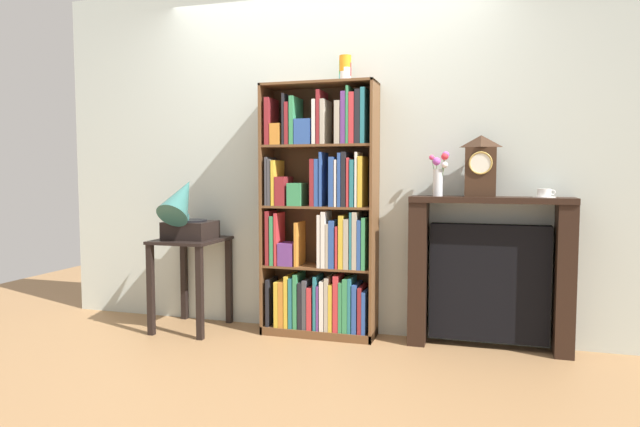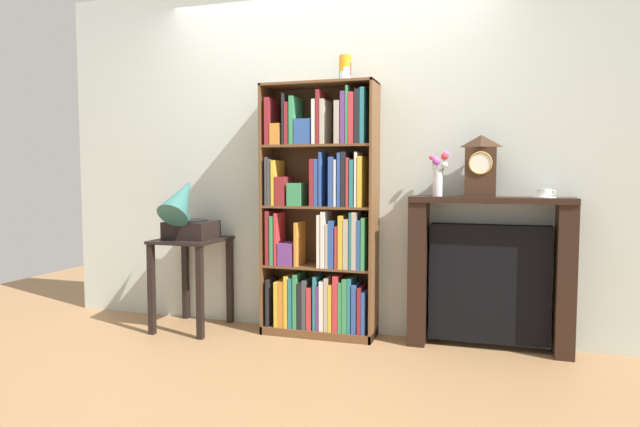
{
  "view_description": "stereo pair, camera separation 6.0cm",
  "coord_description": "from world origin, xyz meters",
  "px_view_note": "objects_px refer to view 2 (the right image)",
  "views": [
    {
      "loc": [
        1.15,
        -3.66,
        1.19
      ],
      "look_at": [
        0.01,
        0.16,
        0.9
      ],
      "focal_mm": 30.95,
      "sensor_mm": 36.0,
      "label": 1
    },
    {
      "loc": [
        1.2,
        -3.65,
        1.19
      ],
      "look_at": [
        0.01,
        0.16,
        0.9
      ],
      "focal_mm": 30.95,
      "sensor_mm": 36.0,
      "label": 2
    }
  ],
  "objects_px": {
    "cup_stack": "(345,69)",
    "side_table_left": "(192,262)",
    "mantel_clock": "(481,166)",
    "fireplace_mantel": "(489,274)",
    "flower_vase": "(439,174)",
    "bookshelf": "(322,224)",
    "teacup_with_saucer": "(545,194)",
    "gramophone": "(186,212)"
  },
  "relations": [
    {
      "from": "cup_stack",
      "to": "side_table_left",
      "type": "bearing_deg",
      "value": -174.41
    },
    {
      "from": "cup_stack",
      "to": "mantel_clock",
      "type": "relative_size",
      "value": 0.44
    },
    {
      "from": "side_table_left",
      "to": "fireplace_mantel",
      "type": "bearing_deg",
      "value": 4.35
    },
    {
      "from": "cup_stack",
      "to": "flower_vase",
      "type": "height_order",
      "value": "cup_stack"
    },
    {
      "from": "bookshelf",
      "to": "side_table_left",
      "type": "relative_size",
      "value": 2.64
    },
    {
      "from": "bookshelf",
      "to": "teacup_with_saucer",
      "type": "bearing_deg",
      "value": 1.0
    },
    {
      "from": "side_table_left",
      "to": "mantel_clock",
      "type": "distance_m",
      "value": 2.22
    },
    {
      "from": "bookshelf",
      "to": "cup_stack",
      "type": "relative_size",
      "value": 10.17
    },
    {
      "from": "side_table_left",
      "to": "bookshelf",
      "type": "bearing_deg",
      "value": 6.77
    },
    {
      "from": "bookshelf",
      "to": "fireplace_mantel",
      "type": "relative_size",
      "value": 1.72
    },
    {
      "from": "fireplace_mantel",
      "to": "teacup_with_saucer",
      "type": "bearing_deg",
      "value": -3.43
    },
    {
      "from": "side_table_left",
      "to": "gramophone",
      "type": "relative_size",
      "value": 1.33
    },
    {
      "from": "fireplace_mantel",
      "to": "flower_vase",
      "type": "bearing_deg",
      "value": -175.61
    },
    {
      "from": "bookshelf",
      "to": "gramophone",
      "type": "bearing_deg",
      "value": -169.14
    },
    {
      "from": "side_table_left",
      "to": "flower_vase",
      "type": "bearing_deg",
      "value": 4.34
    },
    {
      "from": "teacup_with_saucer",
      "to": "side_table_left",
      "type": "bearing_deg",
      "value": -176.68
    },
    {
      "from": "side_table_left",
      "to": "flower_vase",
      "type": "height_order",
      "value": "flower_vase"
    },
    {
      "from": "bookshelf",
      "to": "cup_stack",
      "type": "xyz_separation_m",
      "value": [
        0.17,
        -0.0,
        1.1
      ]
    },
    {
      "from": "cup_stack",
      "to": "fireplace_mantel",
      "type": "distance_m",
      "value": 1.73
    },
    {
      "from": "side_table_left",
      "to": "mantel_clock",
      "type": "relative_size",
      "value": 1.69
    },
    {
      "from": "cup_stack",
      "to": "gramophone",
      "type": "distance_m",
      "value": 1.56
    },
    {
      "from": "teacup_with_saucer",
      "to": "mantel_clock",
      "type": "bearing_deg",
      "value": -179.64
    },
    {
      "from": "flower_vase",
      "to": "cup_stack",
      "type": "bearing_deg",
      "value": -177.91
    },
    {
      "from": "gramophone",
      "to": "mantel_clock",
      "type": "bearing_deg",
      "value": 5.86
    },
    {
      "from": "fireplace_mantel",
      "to": "mantel_clock",
      "type": "relative_size",
      "value": 2.59
    },
    {
      "from": "fireplace_mantel",
      "to": "mantel_clock",
      "type": "height_order",
      "value": "mantel_clock"
    },
    {
      "from": "gramophone",
      "to": "fireplace_mantel",
      "type": "height_order",
      "value": "gramophone"
    },
    {
      "from": "fireplace_mantel",
      "to": "flower_vase",
      "type": "distance_m",
      "value": 0.76
    },
    {
      "from": "teacup_with_saucer",
      "to": "gramophone",
      "type": "bearing_deg",
      "value": -175.02
    },
    {
      "from": "bookshelf",
      "to": "gramophone",
      "type": "relative_size",
      "value": 3.52
    },
    {
      "from": "side_table_left",
      "to": "teacup_with_saucer",
      "type": "height_order",
      "value": "teacup_with_saucer"
    },
    {
      "from": "gramophone",
      "to": "side_table_left",
      "type": "bearing_deg",
      "value": 90.0
    },
    {
      "from": "mantel_clock",
      "to": "side_table_left",
      "type": "bearing_deg",
      "value": -176.12
    },
    {
      "from": "gramophone",
      "to": "bookshelf",
      "type": "bearing_deg",
      "value": 10.86
    },
    {
      "from": "side_table_left",
      "to": "fireplace_mantel",
      "type": "height_order",
      "value": "fireplace_mantel"
    },
    {
      "from": "fireplace_mantel",
      "to": "teacup_with_saucer",
      "type": "relative_size",
      "value": 7.4
    },
    {
      "from": "mantel_clock",
      "to": "teacup_with_saucer",
      "type": "relative_size",
      "value": 2.85
    },
    {
      "from": "gramophone",
      "to": "teacup_with_saucer",
      "type": "xyz_separation_m",
      "value": [
        2.5,
        0.22,
        0.15
      ]
    },
    {
      "from": "gramophone",
      "to": "fireplace_mantel",
      "type": "relative_size",
      "value": 0.49
    },
    {
      "from": "fireplace_mantel",
      "to": "flower_vase",
      "type": "relative_size",
      "value": 3.48
    },
    {
      "from": "bookshelf",
      "to": "side_table_left",
      "type": "height_order",
      "value": "bookshelf"
    },
    {
      "from": "cup_stack",
      "to": "mantel_clock",
      "type": "distance_m",
      "value": 1.15
    }
  ]
}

